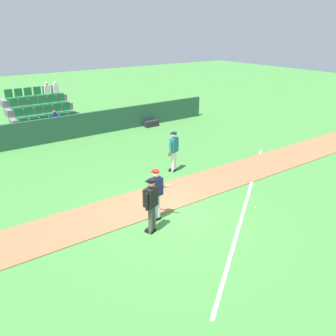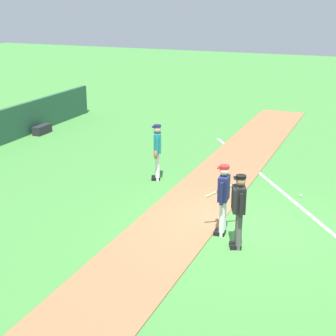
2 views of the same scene
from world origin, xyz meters
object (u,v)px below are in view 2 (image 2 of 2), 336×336
baseball (301,196)px  runner_teal_jersey (157,150)px  batter_navy_jersey (223,197)px  umpire_home_plate (239,207)px  equipment_bag (42,130)px

baseball → runner_teal_jersey: bearing=93.5°
batter_navy_jersey → umpire_home_plate: (-0.53, -0.52, 0.03)m
batter_navy_jersey → umpire_home_plate: size_ratio=1.00×
umpire_home_plate → baseball: bearing=-12.8°
baseball → equipment_bag: equipment_bag is taller
equipment_bag → runner_teal_jersey: bearing=-116.1°
batter_navy_jersey → umpire_home_plate: bearing=-135.6°
batter_navy_jersey → runner_teal_jersey: same height
umpire_home_plate → baseball: 3.96m
runner_teal_jersey → umpire_home_plate: bearing=-134.6°
runner_teal_jersey → batter_navy_jersey: bearing=-134.4°
umpire_home_plate → baseball: umpire_home_plate is taller
runner_teal_jersey → baseball: size_ratio=23.78×
runner_teal_jersey → equipment_bag: (3.28, 6.71, -0.78)m
batter_navy_jersey → umpire_home_plate: 0.74m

